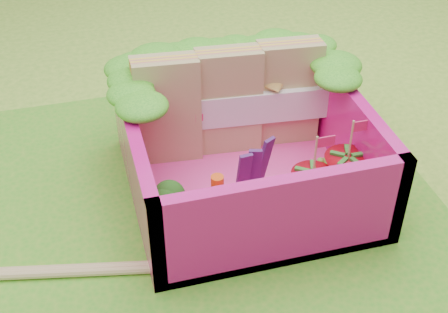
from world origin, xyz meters
TOP-DOWN VIEW (x-y plane):
  - ground at (0.00, 0.00)m, footprint 14.00×14.00m
  - placemat at (0.00, 0.00)m, footprint 2.60×2.60m
  - bento_floor at (0.25, 0.08)m, footprint 1.30×1.30m
  - bento_box at (0.25, 0.08)m, footprint 1.30×1.30m
  - lettuce_ruffle at (0.25, 0.56)m, footprint 1.43×0.77m
  - sandwich_stack at (0.26, 0.44)m, footprint 1.20×0.28m
  - broccoli at (-0.26, -0.23)m, footprint 0.30×0.30m
  - carrot_sticks at (-0.02, -0.20)m, footprint 0.15×0.15m
  - purple_wedges at (0.25, -0.08)m, footprint 0.22×0.13m
  - strawberry_left at (0.53, -0.23)m, footprint 0.24×0.24m
  - strawberry_right at (0.75, -0.18)m, footprint 0.26×0.26m
  - snap_peas at (0.75, -0.05)m, footprint 0.31×0.46m

SIDE VIEW (x-z plane):
  - ground at x=0.00m, z-range 0.00..0.00m
  - placemat at x=0.00m, z-range 0.00..0.03m
  - bento_floor at x=0.25m, z-range 0.03..0.08m
  - snap_peas at x=0.75m, z-range 0.08..0.13m
  - strawberry_left at x=0.53m, z-range -0.03..0.44m
  - carrot_sticks at x=-0.02m, z-range 0.07..0.34m
  - strawberry_right at x=0.75m, z-range -0.03..0.46m
  - broccoli at x=-0.26m, z-range 0.13..0.37m
  - purple_wedges at x=0.25m, z-range 0.08..0.46m
  - bento_box at x=0.25m, z-range 0.03..0.58m
  - sandwich_stack at x=0.26m, z-range 0.07..0.73m
  - lettuce_ruffle at x=0.25m, z-range 0.58..0.69m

